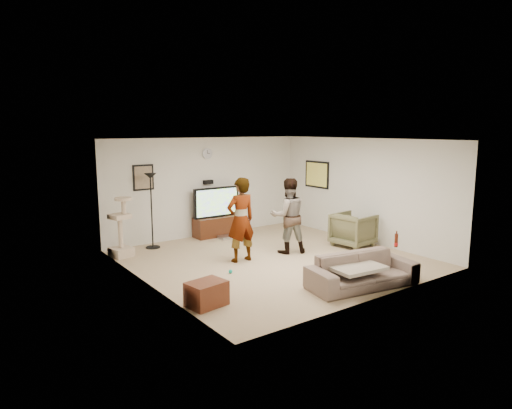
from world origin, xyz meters
TOP-DOWN VIEW (x-y plane):
  - floor at (0.00, 0.00)m, footprint 5.50×5.50m
  - ceiling at (0.00, 0.00)m, footprint 5.50×5.50m
  - wall_back at (0.00, 2.75)m, footprint 5.50×0.04m
  - wall_front at (0.00, -2.75)m, footprint 5.50×0.04m
  - wall_left at (-2.75, 0.00)m, footprint 0.04×5.50m
  - wall_right at (2.75, 0.00)m, footprint 0.04×5.50m
  - wall_clock at (0.00, 2.72)m, footprint 0.26×0.04m
  - wall_speaker at (0.00, 2.69)m, footprint 0.25×0.10m
  - picture_back at (-1.70, 2.73)m, footprint 0.42×0.03m
  - picture_right at (2.73, 1.60)m, footprint 0.03×0.78m
  - tv_stand at (0.12, 2.50)m, footprint 1.20×0.45m
  - console_box at (0.18, 2.11)m, footprint 0.40×0.30m
  - tv at (0.12, 2.50)m, footprint 1.28×0.08m
  - tv_screen at (0.12, 2.46)m, footprint 1.17×0.01m
  - floor_lamp at (-1.69, 2.34)m, footprint 0.32×0.32m
  - cat_tree at (-2.53, 2.06)m, footprint 0.50×0.50m
  - person_left at (-0.63, 0.28)m, footprint 0.65×0.43m
  - person_right at (0.59, 0.22)m, footprint 0.98×0.88m
  - sofa at (0.23, -2.24)m, footprint 2.06×1.09m
  - throw_blanket at (0.05, -2.24)m, footprint 0.96×0.78m
  - beer_bottle at (1.13, -2.24)m, footprint 0.06×0.06m
  - armchair at (2.18, -0.24)m, footprint 0.94×0.92m
  - side_table at (-2.40, -1.41)m, footprint 0.64×0.52m
  - toy_ball at (-1.24, -0.28)m, footprint 0.07×0.07m

SIDE VIEW (x-z plane):
  - floor at x=0.00m, z-range -0.02..0.00m
  - console_box at x=0.18m, z-range 0.00..0.07m
  - toy_ball at x=-1.24m, z-range 0.00..0.07m
  - side_table at x=-2.40m, z-range 0.00..0.39m
  - tv_stand at x=0.12m, z-range 0.00..0.50m
  - sofa at x=0.23m, z-range 0.00..0.57m
  - throw_blanket at x=0.05m, z-range 0.36..0.42m
  - armchair at x=2.18m, z-range 0.00..0.78m
  - cat_tree at x=-2.53m, z-range 0.00..1.29m
  - beer_bottle at x=1.13m, z-range 0.57..0.82m
  - person_right at x=0.59m, z-range 0.00..1.66m
  - floor_lamp at x=-1.69m, z-range 0.00..1.72m
  - person_left at x=-0.63m, z-range 0.00..1.75m
  - tv at x=0.12m, z-range 0.50..1.25m
  - tv_screen at x=0.12m, z-range 0.54..1.21m
  - wall_back at x=0.00m, z-range 0.00..2.50m
  - wall_front at x=0.00m, z-range 0.00..2.50m
  - wall_left at x=-2.75m, z-range 0.00..2.50m
  - wall_right at x=2.75m, z-range 0.00..2.50m
  - wall_speaker at x=0.00m, z-range 1.33..1.43m
  - picture_right at x=2.73m, z-range 1.19..1.81m
  - picture_back at x=-1.70m, z-range 1.34..1.86m
  - wall_clock at x=0.00m, z-range 1.97..2.23m
  - ceiling at x=0.00m, z-range 2.50..2.52m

